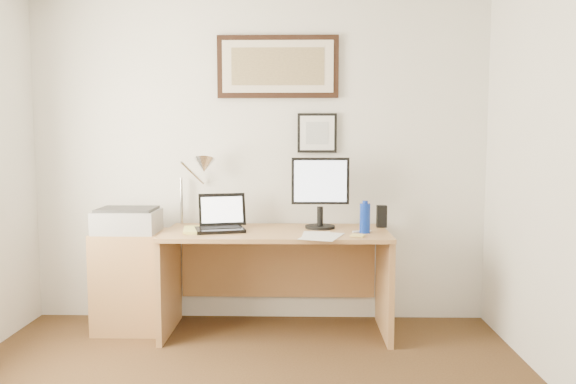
{
  "coord_description": "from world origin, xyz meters",
  "views": [
    {
      "loc": [
        0.32,
        -2.34,
        1.41
      ],
      "look_at": [
        0.24,
        1.43,
        1.05
      ],
      "focal_mm": 35.0,
      "sensor_mm": 36.0,
      "label": 1
    }
  ],
  "objects_px": {
    "book": "(183,230)",
    "laptop": "(221,222)",
    "lcd_monitor": "(320,189)",
    "desk": "(277,260)",
    "water_bottle": "(365,218)",
    "printer": "(127,220)",
    "side_cabinet": "(131,281)"
  },
  "relations": [
    {
      "from": "desk",
      "to": "laptop",
      "type": "distance_m",
      "value": 0.5
    },
    {
      "from": "printer",
      "to": "lcd_monitor",
      "type": "bearing_deg",
      "value": 3.75
    },
    {
      "from": "side_cabinet",
      "to": "laptop",
      "type": "xyz_separation_m",
      "value": [
        0.67,
        -0.04,
        0.44
      ]
    },
    {
      "from": "book",
      "to": "printer",
      "type": "relative_size",
      "value": 0.65
    },
    {
      "from": "side_cabinet",
      "to": "laptop",
      "type": "relative_size",
      "value": 1.87
    },
    {
      "from": "water_bottle",
      "to": "book",
      "type": "xyz_separation_m",
      "value": [
        -1.28,
        0.02,
        -0.09
      ]
    },
    {
      "from": "book",
      "to": "laptop",
      "type": "xyz_separation_m",
      "value": [
        0.26,
        0.06,
        0.05
      ]
    },
    {
      "from": "book",
      "to": "desk",
      "type": "relative_size",
      "value": 0.18
    },
    {
      "from": "lcd_monitor",
      "to": "printer",
      "type": "height_order",
      "value": "lcd_monitor"
    },
    {
      "from": "desk",
      "to": "printer",
      "type": "xyz_separation_m",
      "value": [
        -1.08,
        -0.07,
        0.3
      ]
    },
    {
      "from": "desk",
      "to": "lcd_monitor",
      "type": "distance_m",
      "value": 0.61
    },
    {
      "from": "side_cabinet",
      "to": "water_bottle",
      "type": "height_order",
      "value": "water_bottle"
    },
    {
      "from": "side_cabinet",
      "to": "lcd_monitor",
      "type": "relative_size",
      "value": 1.4
    },
    {
      "from": "desk",
      "to": "laptop",
      "type": "bearing_deg",
      "value": -169.07
    },
    {
      "from": "side_cabinet",
      "to": "book",
      "type": "bearing_deg",
      "value": -14.31
    },
    {
      "from": "water_bottle",
      "to": "laptop",
      "type": "relative_size",
      "value": 0.53
    },
    {
      "from": "desk",
      "to": "lcd_monitor",
      "type": "xyz_separation_m",
      "value": [
        0.32,
        0.03,
        0.53
      ]
    },
    {
      "from": "water_bottle",
      "to": "lcd_monitor",
      "type": "xyz_separation_m",
      "value": [
        -0.31,
        0.19,
        0.19
      ]
    },
    {
      "from": "desk",
      "to": "laptop",
      "type": "xyz_separation_m",
      "value": [
        -0.4,
        -0.08,
        0.29
      ]
    },
    {
      "from": "book",
      "to": "laptop",
      "type": "bearing_deg",
      "value": 13.96
    },
    {
      "from": "side_cabinet",
      "to": "desk",
      "type": "bearing_deg",
      "value": 1.89
    },
    {
      "from": "water_bottle",
      "to": "printer",
      "type": "xyz_separation_m",
      "value": [
        -1.7,
        0.1,
        -0.04
      ]
    },
    {
      "from": "water_bottle",
      "to": "desk",
      "type": "xyz_separation_m",
      "value": [
        -0.62,
        0.17,
        -0.34
      ]
    },
    {
      "from": "side_cabinet",
      "to": "water_bottle",
      "type": "xyz_separation_m",
      "value": [
        1.69,
        -0.13,
        0.49
      ]
    },
    {
      "from": "lcd_monitor",
      "to": "water_bottle",
      "type": "bearing_deg",
      "value": -32.1
    },
    {
      "from": "laptop",
      "to": "lcd_monitor",
      "type": "height_order",
      "value": "lcd_monitor"
    },
    {
      "from": "lcd_monitor",
      "to": "book",
      "type": "bearing_deg",
      "value": -170.25
    },
    {
      "from": "laptop",
      "to": "lcd_monitor",
      "type": "distance_m",
      "value": 0.76
    },
    {
      "from": "water_bottle",
      "to": "printer",
      "type": "bearing_deg",
      "value": 176.62
    },
    {
      "from": "side_cabinet",
      "to": "lcd_monitor",
      "type": "distance_m",
      "value": 1.54
    },
    {
      "from": "desk",
      "to": "printer",
      "type": "relative_size",
      "value": 3.64
    },
    {
      "from": "book",
      "to": "printer",
      "type": "distance_m",
      "value": 0.43
    }
  ]
}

